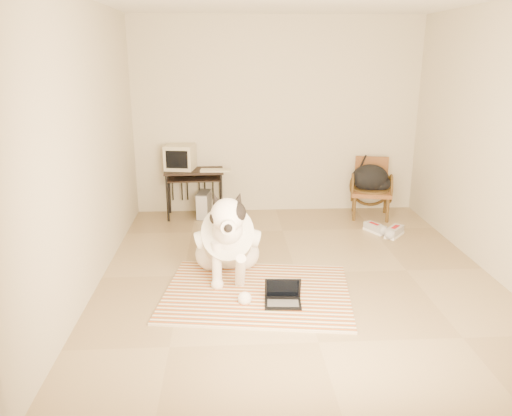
{
  "coord_description": "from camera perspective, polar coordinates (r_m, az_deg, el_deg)",
  "views": [
    {
      "loc": [
        -0.69,
        -4.74,
        2.18
      ],
      "look_at": [
        -0.42,
        0.02,
        0.71
      ],
      "focal_mm": 35.0,
      "sensor_mm": 36.0,
      "label": 1
    }
  ],
  "objects": [
    {
      "name": "rug",
      "position": [
        4.82,
        0.13,
        -9.65
      ],
      "size": [
        1.9,
        1.55,
        0.02
      ],
      "color": "#AF4B1B",
      "rests_on": "floor"
    },
    {
      "name": "sneaker_right",
      "position": [
        6.5,
        15.53,
        -2.66
      ],
      "size": [
        0.32,
        0.34,
        0.12
      ],
      "color": "white",
      "rests_on": "floor"
    },
    {
      "name": "sneaker_left",
      "position": [
        6.59,
        13.44,
        -2.27
      ],
      "size": [
        0.26,
        0.34,
        0.11
      ],
      "color": "white",
      "rests_on": "floor"
    },
    {
      "name": "rattan_chair",
      "position": [
        7.14,
        13.01,
        2.28
      ],
      "size": [
        0.64,
        0.62,
        0.81
      ],
      "color": "brown",
      "rests_on": "floor"
    },
    {
      "name": "pc_tower",
      "position": [
        7.01,
        -5.98,
        0.4
      ],
      "size": [
        0.2,
        0.4,
        0.36
      ],
      "color": "#4E4E51",
      "rests_on": "floor"
    },
    {
      "name": "computer_desk",
      "position": [
        6.93,
        -7.09,
        3.56
      ],
      "size": [
        0.82,
        0.48,
        0.67
      ],
      "color": "black",
      "rests_on": "floor"
    },
    {
      "name": "desk_keyboard",
      "position": [
        6.81,
        -4.66,
        4.31
      ],
      "size": [
        0.41,
        0.18,
        0.03
      ],
      "primitive_type": "cube",
      "rotation": [
        0.0,
        0.0,
        -0.07
      ],
      "color": "#C1B797",
      "rests_on": "computer_desk"
    },
    {
      "name": "wall_back",
      "position": [
        7.08,
        2.4,
        10.34
      ],
      "size": [
        4.5,
        0.0,
        4.5
      ],
      "primitive_type": "plane",
      "rotation": [
        1.57,
        0.0,
        0.0
      ],
      "color": "beige",
      "rests_on": "floor"
    },
    {
      "name": "backpack",
      "position": [
        7.07,
        13.08,
        3.27
      ],
      "size": [
        0.54,
        0.42,
        0.37
      ],
      "color": "black",
      "rests_on": "rattan_chair"
    },
    {
      "name": "wall_right",
      "position": [
        5.52,
        26.18,
        6.71
      ],
      "size": [
        0.0,
        4.5,
        4.5
      ],
      "primitive_type": "plane",
      "rotation": [
        1.57,
        0.0,
        -1.57
      ],
      "color": "beige",
      "rests_on": "floor"
    },
    {
      "name": "wall_left",
      "position": [
        4.99,
        -18.56,
        6.65
      ],
      "size": [
        0.0,
        4.5,
        4.5
      ],
      "primitive_type": "plane",
      "rotation": [
        1.57,
        0.0,
        1.57
      ],
      "color": "beige",
      "rests_on": "floor"
    },
    {
      "name": "laptop",
      "position": [
        4.6,
        3.09,
        -10.13
      ],
      "size": [
        0.35,
        0.26,
        0.23
      ],
      "color": "black",
      "rests_on": "rug"
    },
    {
      "name": "crt_monitor",
      "position": [
        6.97,
        -8.67,
        5.78
      ],
      "size": [
        0.43,
        0.42,
        0.34
      ],
      "color": "#C1B797",
      "rests_on": "computer_desk"
    },
    {
      "name": "dog",
      "position": [
        5.01,
        -3.26,
        -3.73
      ],
      "size": [
        0.67,
        1.4,
        1.01
      ],
      "color": "white",
      "rests_on": "rug"
    },
    {
      "name": "wall_front",
      "position": [
        2.72,
        11.66,
        -1.0
      ],
      "size": [
        4.5,
        0.0,
        4.5
      ],
      "primitive_type": "plane",
      "rotation": [
        -1.57,
        0.0,
        0.0
      ],
      "color": "beige",
      "rests_on": "floor"
    },
    {
      "name": "floor",
      "position": [
        5.26,
        4.62,
        -7.42
      ],
      "size": [
        4.5,
        4.5,
        0.0
      ],
      "primitive_type": "plane",
      "color": "#99825D",
      "rests_on": "ground"
    }
  ]
}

